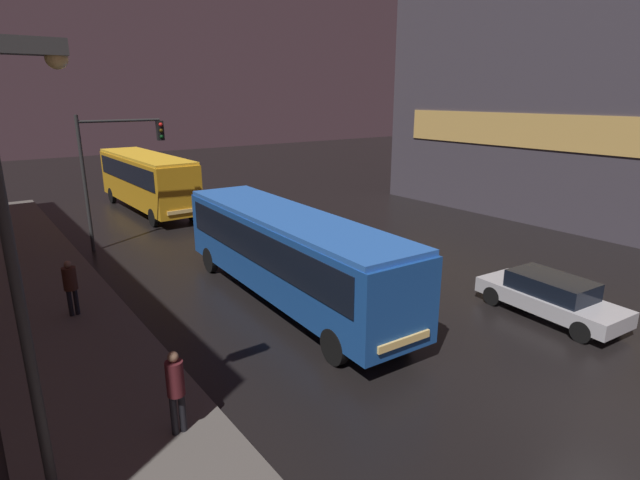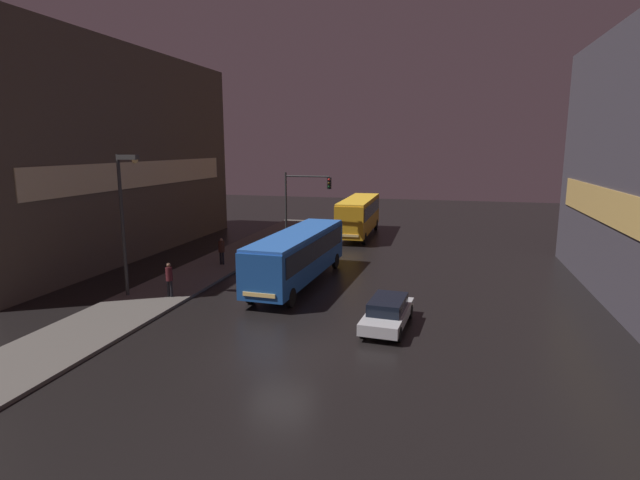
{
  "view_description": "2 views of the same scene",
  "coord_description": "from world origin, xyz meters",
  "views": [
    {
      "loc": [
        -10.88,
        -3.66,
        6.85
      ],
      "look_at": [
        0.25,
        11.46,
        1.38
      ],
      "focal_mm": 28.0,
      "sensor_mm": 36.0,
      "label": 1
    },
    {
      "loc": [
        6.13,
        -17.74,
        8.07
      ],
      "look_at": [
        -0.98,
        10.04,
        2.67
      ],
      "focal_mm": 28.0,
      "sensor_mm": 36.0,
      "label": 2
    }
  ],
  "objects": [
    {
      "name": "bus_far",
      "position": [
        -1.58,
        26.64,
        2.12
      ],
      "size": [
        2.63,
        10.69,
        3.44
      ],
      "rotation": [
        0.0,
        0.0,
        3.16
      ],
      "color": "orange",
      "rests_on": "ground"
    },
    {
      "name": "pedestrian_mid",
      "position": [
        -8.54,
        12.64,
        1.25
      ],
      "size": [
        0.53,
        0.53,
        1.81
      ],
      "rotation": [
        0.0,
        0.0,
        1.25
      ],
      "color": "black",
      "rests_on": "sidewalk_left"
    },
    {
      "name": "bus_near",
      "position": [
        -2.27,
        9.87,
        1.92
      ],
      "size": [
        2.98,
        11.58,
        3.1
      ],
      "rotation": [
        0.0,
        0.0,
        3.09
      ],
      "color": "#194793",
      "rests_on": "ground"
    },
    {
      "name": "street_lamp_sidewalk",
      "position": [
        -10.17,
        4.84,
        5.14
      ],
      "size": [
        1.25,
        0.36,
        7.52
      ],
      "color": "#2D2D2D",
      "rests_on": "sidewalk_left"
    },
    {
      "name": "traffic_light_main",
      "position": [
        -5.01,
        19.98,
        4.15
      ],
      "size": [
        3.78,
        0.35,
        6.05
      ],
      "color": "#2D2D2D",
      "rests_on": "ground"
    },
    {
      "name": "car_taxi",
      "position": [
        3.76,
        3.86,
        0.71
      ],
      "size": [
        2.04,
        4.66,
        1.36
      ],
      "rotation": [
        0.0,
        0.0,
        3.07
      ],
      "color": "#B7B7BC",
      "rests_on": "ground"
    },
    {
      "name": "pedestrian_near",
      "position": [
        -8.01,
        5.14,
        1.24
      ],
      "size": [
        0.5,
        0.5,
        1.85
      ],
      "rotation": [
        0.0,
        0.0,
        5.27
      ],
      "color": "black",
      "rests_on": "sidewalk_left"
    },
    {
      "name": "sidewalk_left",
      "position": [
        -9.0,
        10.0,
        0.07
      ],
      "size": [
        4.0,
        48.0,
        0.15
      ],
      "color": "#56514C",
      "rests_on": "ground"
    },
    {
      "name": "ground_plane",
      "position": [
        0.0,
        0.0,
        0.0
      ],
      "size": [
        120.0,
        120.0,
        0.0
      ],
      "primitive_type": "plane",
      "color": "black"
    }
  ]
}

